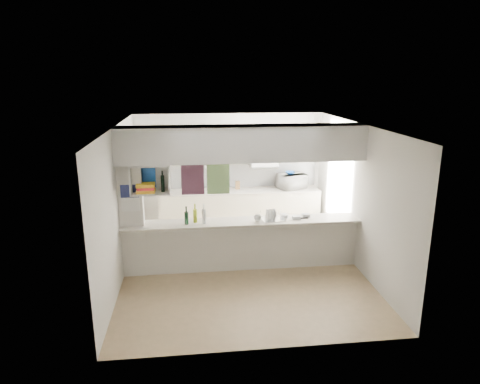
{
  "coord_description": "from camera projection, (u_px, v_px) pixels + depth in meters",
  "views": [
    {
      "loc": [
        -0.88,
        -7.11,
        3.41
      ],
      "look_at": [
        0.02,
        0.5,
        1.31
      ],
      "focal_mm": 32.0,
      "sensor_mm": 36.0,
      "label": 1
    }
  ],
  "objects": [
    {
      "name": "cubby_shelf",
      "position": [
        150.0,
        181.0,
        7.12
      ],
      "size": [
        0.65,
        0.35,
        0.5
      ],
      "color": "white",
      "rests_on": "bulkhead"
    },
    {
      "name": "wall_right",
      "position": [
        358.0,
        196.0,
        7.7
      ],
      "size": [
        0.0,
        4.8,
        4.8
      ],
      "primitive_type": "plane",
      "rotation": [
        1.57,
        0.0,
        -1.57
      ],
      "color": "silver",
      "rests_on": "floor"
    },
    {
      "name": "wine_bottles",
      "position": [
        196.0,
        216.0,
        7.4
      ],
      "size": [
        0.37,
        0.15,
        0.35
      ],
      "color": "black",
      "rests_on": "breakfast_bar"
    },
    {
      "name": "utensil_jar",
      "position": [
        209.0,
        187.0,
        9.55
      ],
      "size": [
        0.11,
        0.11,
        0.15
      ],
      "primitive_type": "cylinder",
      "color": "black",
      "rests_on": "bench_top"
    },
    {
      "name": "knife_block",
      "position": [
        238.0,
        185.0,
        9.65
      ],
      "size": [
        0.1,
        0.09,
        0.19
      ],
      "primitive_type": "cube",
      "rotation": [
        0.0,
        0.0,
        0.12
      ],
      "color": "#4E361B",
      "rests_on": "bench_top"
    },
    {
      "name": "microwave",
      "position": [
        292.0,
        181.0,
        9.71
      ],
      "size": [
        0.7,
        0.58,
        0.33
      ],
      "primitive_type": "imported",
      "rotation": [
        0.0,
        0.0,
        3.46
      ],
      "color": "white",
      "rests_on": "bench_top"
    },
    {
      "name": "bowl",
      "position": [
        290.0,
        173.0,
        9.66
      ],
      "size": [
        0.22,
        0.22,
        0.05
      ],
      "primitive_type": "imported",
      "color": "navy",
      "rests_on": "microwave"
    },
    {
      "name": "dish_rack",
      "position": [
        273.0,
        215.0,
        7.59
      ],
      "size": [
        0.44,
        0.36,
        0.22
      ],
      "rotation": [
        0.0,
        0.0,
        0.15
      ],
      "color": "silver",
      "rests_on": "breakfast_bar"
    },
    {
      "name": "kitchen_run",
      "position": [
        238.0,
        194.0,
        9.66
      ],
      "size": [
        3.6,
        0.63,
        2.24
      ],
      "color": "beige",
      "rests_on": "floor"
    },
    {
      "name": "wall_left",
      "position": [
        119.0,
        204.0,
        7.23
      ],
      "size": [
        0.0,
        4.8,
        4.8
      ],
      "primitive_type": "plane",
      "rotation": [
        1.57,
        0.0,
        1.57
      ],
      "color": "silver",
      "rests_on": "floor"
    },
    {
      "name": "cup",
      "position": [
        258.0,
        218.0,
        7.52
      ],
      "size": [
        0.17,
        0.17,
        0.1
      ],
      "primitive_type": "imported",
      "rotation": [
        0.0,
        0.0,
        0.38
      ],
      "color": "white",
      "rests_on": "dish_rack"
    },
    {
      "name": "ceiling",
      "position": [
        242.0,
        126.0,
        7.12
      ],
      "size": [
        4.8,
        4.8,
        0.0
      ],
      "primitive_type": "plane",
      "color": "white",
      "rests_on": "wall_back"
    },
    {
      "name": "plastic_tubs",
      "position": [
        294.0,
        216.0,
        7.71
      ],
      "size": [
        0.54,
        0.22,
        0.07
      ],
      "color": "silver",
      "rests_on": "breakfast_bar"
    },
    {
      "name": "servery_partition",
      "position": [
        232.0,
        181.0,
        7.35
      ],
      "size": [
        4.2,
        0.5,
        2.6
      ],
      "color": "silver",
      "rests_on": "floor"
    },
    {
      "name": "floor",
      "position": [
        242.0,
        268.0,
        7.81
      ],
      "size": [
        4.8,
        4.8,
        0.0
      ],
      "primitive_type": "plane",
      "color": "#967E57",
      "rests_on": "ground"
    },
    {
      "name": "wall_back",
      "position": [
        229.0,
        171.0,
        9.77
      ],
      "size": [
        4.2,
        0.0,
        4.2
      ],
      "primitive_type": "plane",
      "rotation": [
        1.57,
        0.0,
        0.0
      ],
      "color": "silver",
      "rests_on": "floor"
    }
  ]
}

